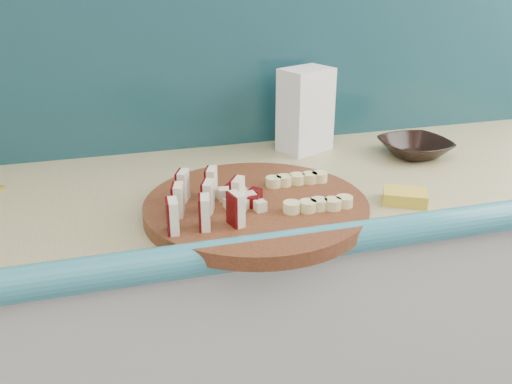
{
  "coord_description": "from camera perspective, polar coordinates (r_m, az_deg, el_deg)",
  "views": [
    {
      "loc": [
        -0.04,
        0.37,
        1.39
      ],
      "look_at": [
        0.24,
        1.34,
        0.96
      ],
      "focal_mm": 40.0,
      "sensor_mm": 36.0,
      "label": 1
    }
  ],
  "objects": [
    {
      "name": "kitchen_counter",
      "position": [
        1.47,
        -7.32,
        -16.44
      ],
      "size": [
        2.2,
        0.63,
        0.91
      ],
      "color": "beige",
      "rests_on": "ground"
    },
    {
      "name": "backsplash",
      "position": [
        1.44,
        -10.67,
        13.59
      ],
      "size": [
        2.2,
        0.02,
        0.5
      ],
      "primitive_type": "cube",
      "color": "teal",
      "rests_on": "kitchen_counter"
    },
    {
      "name": "cutting_board",
      "position": [
        1.12,
        0.0,
        -1.59
      ],
      "size": [
        0.44,
        0.44,
        0.03
      ],
      "primitive_type": "cylinder",
      "rotation": [
        0.0,
        0.0,
        -0.01
      ],
      "color": "#43210E",
      "rests_on": "kitchen_counter"
    },
    {
      "name": "apple_wedges",
      "position": [
        1.05,
        -5.26,
        -0.72
      ],
      "size": [
        0.15,
        0.17,
        0.06
      ],
      "color": "#F9EBC7",
      "rests_on": "cutting_board"
    },
    {
      "name": "apple_chunks",
      "position": [
        1.1,
        -1.4,
        -0.57
      ],
      "size": [
        0.07,
        0.07,
        0.02
      ],
      "color": "beige",
      "rests_on": "cutting_board"
    },
    {
      "name": "banana_slices",
      "position": [
        1.14,
        5.23,
        0.09
      ],
      "size": [
        0.14,
        0.17,
        0.02
      ],
      "color": "#F2E694",
      "rests_on": "cutting_board"
    },
    {
      "name": "brown_bowl",
      "position": [
        1.49,
        15.62,
        4.28
      ],
      "size": [
        0.18,
        0.18,
        0.04
      ],
      "primitive_type": "imported",
      "rotation": [
        0.0,
        0.0,
        0.09
      ],
      "color": "black",
      "rests_on": "kitchen_counter"
    },
    {
      "name": "flour_bag",
      "position": [
        1.46,
        4.96,
        8.16
      ],
      "size": [
        0.15,
        0.13,
        0.21
      ],
      "primitive_type": "cube",
      "rotation": [
        0.0,
        0.0,
        0.41
      ],
      "color": "white",
      "rests_on": "kitchen_counter"
    },
    {
      "name": "sponge",
      "position": [
        1.21,
        14.67,
        -0.46
      ],
      "size": [
        0.11,
        0.1,
        0.03
      ],
      "primitive_type": "cube",
      "rotation": [
        0.0,
        0.0,
        -0.49
      ],
      "color": "yellow",
      "rests_on": "kitchen_counter"
    }
  ]
}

